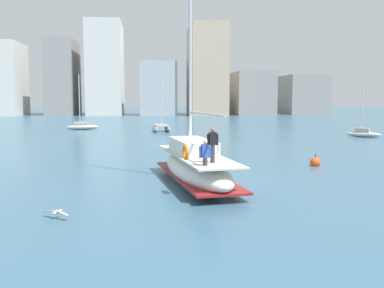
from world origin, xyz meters
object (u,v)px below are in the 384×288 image
object	(u,v)px
moored_catamaran	(364,133)
seagull	(57,212)
main_sailboat	(196,165)
moored_sloop_far	(82,126)
mooring_buoy	(315,162)
moored_sloop_near	(161,127)

from	to	relation	value
moored_catamaran	seagull	xyz separation A→B (m)	(-27.22, -29.79, -0.20)
main_sailboat	moored_catamaran	world-z (taller)	main_sailboat
moored_catamaran	seagull	distance (m)	40.35
moored_sloop_far	mooring_buoy	bearing A→B (deg)	-59.59
main_sailboat	mooring_buoy	size ratio (longest dim) A/B	14.26
main_sailboat	moored_catamaran	bearing A→B (deg)	47.84
main_sailboat	moored_sloop_far	xyz separation A→B (m)	(-11.50, 38.53, -0.39)
moored_sloop_near	moored_catamaran	world-z (taller)	moored_sloop_near
main_sailboat	moored_catamaran	xyz separation A→B (m)	(21.51, 23.76, -0.48)
seagull	moored_catamaran	bearing A→B (deg)	47.59
main_sailboat	moored_sloop_near	xyz separation A→B (m)	(-0.78, 33.84, -0.37)
moored_sloop_far	mooring_buoy	world-z (taller)	moored_sloop_far
moored_sloop_far	main_sailboat	bearing A→B (deg)	-73.38
moored_catamaran	main_sailboat	bearing A→B (deg)	-132.16
moored_sloop_near	seagull	world-z (taller)	moored_sloop_near
moored_sloop_near	mooring_buoy	distance (m)	30.46
moored_sloop_far	moored_sloop_near	bearing A→B (deg)	-23.59
moored_sloop_far	moored_catamaran	world-z (taller)	moored_sloop_far
moored_sloop_far	seagull	distance (m)	44.94
moored_sloop_far	mooring_buoy	xyz separation A→B (m)	(19.81, -33.75, -0.31)
moored_catamaran	mooring_buoy	xyz separation A→B (m)	(-13.20, -18.98, -0.23)
moored_sloop_near	seagull	bearing A→B (deg)	-97.05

